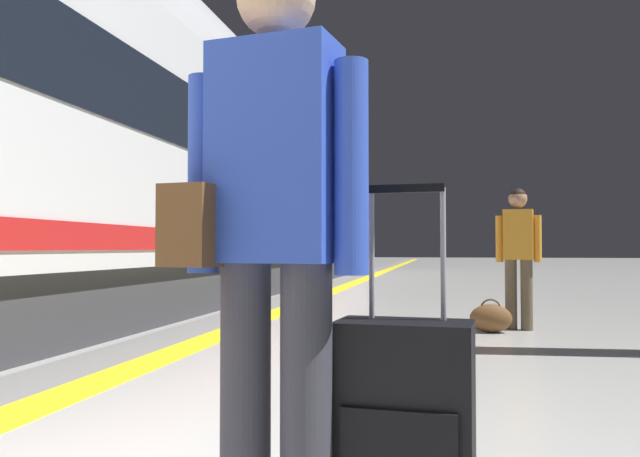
{
  "coord_description": "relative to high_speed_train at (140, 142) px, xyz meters",
  "views": [
    {
      "loc": [
        1.79,
        -0.71,
        0.9
      ],
      "look_at": [
        0.09,
        7.9,
        1.17
      ],
      "focal_mm": 35.64,
      "sensor_mm": 36.0,
      "label": 1
    }
  ],
  "objects": [
    {
      "name": "safety_line_strip",
      "position": [
        2.22,
        1.88,
        -2.5
      ],
      "size": [
        0.36,
        80.0,
        0.01
      ],
      "primitive_type": "cube",
      "color": "yellow",
      "rests_on": "ground"
    },
    {
      "name": "tactile_edge_band",
      "position": [
        1.84,
        1.88,
        -2.5
      ],
      "size": [
        0.73,
        80.0,
        0.01
      ],
      "primitive_type": "cube",
      "color": "slate",
      "rests_on": "ground"
    },
    {
      "name": "high_speed_train",
      "position": [
        0.0,
        0.0,
        0.0
      ],
      "size": [
        2.94,
        35.47,
        4.97
      ],
      "color": "#38383D",
      "rests_on": "ground"
    },
    {
      "name": "traveller_foreground",
      "position": [
        4.03,
        -7.12,
        -1.5
      ],
      "size": [
        0.57,
        0.31,
        1.73
      ],
      "color": "#383842",
      "rests_on": "ground"
    },
    {
      "name": "rolling_suitcase_foreground",
      "position": [
        4.4,
        -7.03,
        -2.13
      ],
      "size": [
        0.4,
        0.27,
        1.09
      ],
      "color": "black",
      "rests_on": "ground"
    },
    {
      "name": "passenger_near",
      "position": [
        5.31,
        -1.56,
        -1.6
      ],
      "size": [
        0.48,
        0.24,
        1.56
      ],
      "color": "brown",
      "rests_on": "ground"
    },
    {
      "name": "duffel_bag_near",
      "position": [
        4.99,
        -1.84,
        -2.35
      ],
      "size": [
        0.44,
        0.26,
        0.36
      ],
      "color": "brown",
      "rests_on": "ground"
    }
  ]
}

